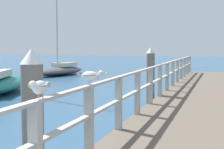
{
  "coord_description": "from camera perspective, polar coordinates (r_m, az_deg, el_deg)",
  "views": [
    {
      "loc": [
        0.73,
        -0.89,
        2.12
      ],
      "look_at": [
        -2.84,
        10.63,
        1.18
      ],
      "focal_mm": 56.69,
      "sensor_mm": 36.0,
      "label": 1
    }
  ],
  "objects": [
    {
      "name": "pier_railing",
      "position": [
        12.28,
        8.35,
        -0.04
      ],
      "size": [
        0.12,
        20.93,
        1.03
      ],
      "color": "#B2ADA3",
      "rests_on": "pier_deck"
    },
    {
      "name": "seagull_foreground",
      "position": [
        3.91,
        -11.58,
        -1.93
      ],
      "size": [
        0.19,
        0.48,
        0.21
      ],
      "rotation": [
        0.0,
        0.0,
        3.21
      ],
      "color": "white",
      "rests_on": "pier_railing"
    },
    {
      "name": "seagull_background",
      "position": [
        5.31,
        -3.45,
        -0.18
      ],
      "size": [
        0.48,
        0.18,
        0.21
      ],
      "rotation": [
        0.0,
        0.0,
        4.71
      ],
      "color": "white",
      "rests_on": "pier_railing"
    },
    {
      "name": "boat_1",
      "position": [
        27.06,
        -8.38,
        0.75
      ],
      "size": [
        2.7,
        6.06,
        7.52
      ],
      "rotation": [
        0.0,
        0.0,
        3.02
      ],
      "color": "#4C4C51",
      "rests_on": "ground_plane"
    },
    {
      "name": "pier_deck",
      "position": [
        12.26,
        13.62,
        -4.36
      ],
      "size": [
        2.45,
        22.41,
        0.53
      ],
      "primitive_type": "cube",
      "color": "brown",
      "rests_on": "ground_plane"
    },
    {
      "name": "dock_piling_far",
      "position": [
        11.91,
        6.21,
        -0.65
      ],
      "size": [
        0.29,
        0.29,
        2.11
      ],
      "color": "#6B6056",
      "rests_on": "ground_plane"
    },
    {
      "name": "dock_piling_near",
      "position": [
        4.63,
        -12.63,
        -8.85
      ],
      "size": [
        0.29,
        0.29,
        2.11
      ],
      "color": "#6B6056",
      "rests_on": "ground_plane"
    }
  ]
}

